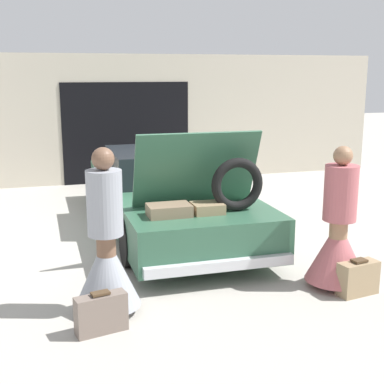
% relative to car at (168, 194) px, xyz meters
% --- Properties ---
extents(ground_plane, '(40.00, 40.00, 0.00)m').
position_rel_car_xyz_m(ground_plane, '(-0.00, -0.01, -0.56)').
color(ground_plane, '#ADA89E').
extents(garage_wall_back, '(12.00, 0.14, 2.80)m').
position_rel_car_xyz_m(garage_wall_back, '(-0.00, 3.86, 0.83)').
color(garage_wall_back, beige).
rests_on(garage_wall_back, ground_plane).
extents(car, '(1.91, 5.07, 1.71)m').
position_rel_car_xyz_m(car, '(0.00, 0.00, 0.00)').
color(car, '#336047').
rests_on(car, ground_plane).
extents(person_left, '(0.68, 0.68, 1.71)m').
position_rel_car_xyz_m(person_left, '(-1.31, -2.78, 0.05)').
color(person_left, brown).
rests_on(person_left, ground_plane).
extents(person_right, '(0.71, 0.71, 1.63)m').
position_rel_car_xyz_m(person_right, '(1.30, -2.83, 0.02)').
color(person_right, '#997051').
rests_on(person_right, ground_plane).
extents(suitcase_beside_left_person, '(0.51, 0.27, 0.41)m').
position_rel_car_xyz_m(suitcase_beside_left_person, '(-1.43, -3.21, -0.37)').
color(suitcase_beside_left_person, '#75665B').
rests_on(suitcase_beside_left_person, ground_plane).
extents(suitcase_beside_right_person, '(0.49, 0.27, 0.41)m').
position_rel_car_xyz_m(suitcase_beside_right_person, '(1.41, -3.10, -0.37)').
color(suitcase_beside_right_person, '#9E8460').
rests_on(suitcase_beside_right_person, ground_plane).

